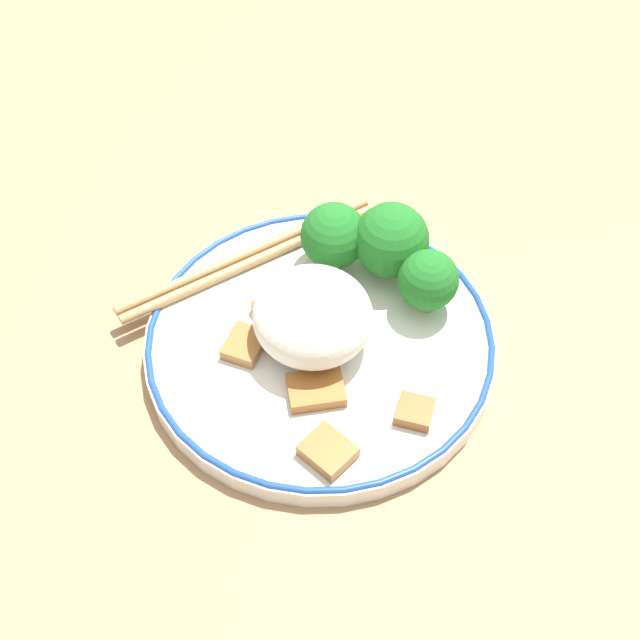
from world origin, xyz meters
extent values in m
plane|color=#9E7A56|center=(0.00, 0.00, 0.00)|extent=(3.00, 3.00, 0.00)
cylinder|color=white|center=(0.00, 0.00, 0.01)|extent=(0.25, 0.25, 0.02)
torus|color=#1E479E|center=(0.00, 0.00, 0.02)|extent=(0.25, 0.25, 0.01)
ellipsoid|color=white|center=(0.00, 0.01, 0.04)|extent=(0.08, 0.08, 0.06)
cylinder|color=#72AD4C|center=(-0.01, -0.08, 0.02)|extent=(0.02, 0.02, 0.01)
sphere|color=#1E6B23|center=(-0.01, -0.08, 0.04)|extent=(0.04, 0.04, 0.04)
cylinder|color=#72AD4C|center=(0.03, -0.08, 0.02)|extent=(0.02, 0.02, 0.01)
sphere|color=#1E6B23|center=(0.03, -0.08, 0.05)|extent=(0.06, 0.06, 0.06)
cylinder|color=#72AD4C|center=(0.06, -0.04, 0.02)|extent=(0.02, 0.02, 0.01)
sphere|color=#1E6B23|center=(0.06, -0.04, 0.05)|extent=(0.05, 0.05, 0.05)
cube|color=#995B28|center=(-0.09, 0.04, 0.02)|extent=(0.04, 0.04, 0.01)
cube|color=#9E6633|center=(0.02, 0.05, 0.02)|extent=(0.04, 0.04, 0.01)
cube|color=brown|center=(-0.09, -0.02, 0.02)|extent=(0.03, 0.03, 0.01)
cube|color=#995B28|center=(0.03, 0.02, 0.02)|extent=(0.03, 0.03, 0.01)
cube|color=brown|center=(0.00, -0.02, 0.02)|extent=(0.04, 0.04, 0.01)
cube|color=#995B28|center=(-0.04, 0.03, 0.02)|extent=(0.04, 0.05, 0.01)
cylinder|color=#AD8451|center=(0.10, 0.01, 0.02)|extent=(0.02, 0.22, 0.01)
cylinder|color=#AD8451|center=(0.09, 0.01, 0.02)|extent=(0.02, 0.22, 0.01)
camera|label=1|loc=(-0.34, 0.19, 0.52)|focal=50.00mm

